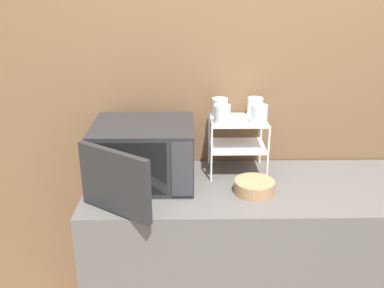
% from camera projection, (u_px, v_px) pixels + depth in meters
% --- Properties ---
extents(wall_back, '(8.00, 0.06, 2.60)m').
position_uv_depth(wall_back, '(255.00, 94.00, 2.30)').
color(wall_back, brown).
rests_on(wall_back, ground_plane).
extents(counter, '(1.73, 0.62, 0.93)m').
position_uv_depth(counter, '(256.00, 263.00, 2.28)').
color(counter, '#595654').
rests_on(counter, ground_plane).
extents(microwave, '(0.50, 0.63, 0.30)m').
position_uv_depth(microwave, '(142.00, 155.00, 2.09)').
color(microwave, '#262628').
rests_on(microwave, counter).
extents(dish_rack, '(0.29, 0.23, 0.29)m').
position_uv_depth(dish_rack, '(238.00, 134.00, 2.18)').
color(dish_rack, white).
rests_on(dish_rack, counter).
extents(glass_front_left, '(0.08, 0.08, 0.09)m').
position_uv_depth(glass_front_left, '(222.00, 114.00, 2.08)').
color(glass_front_left, silver).
rests_on(glass_front_left, dish_rack).
extents(glass_back_right, '(0.08, 0.08, 0.09)m').
position_uv_depth(glass_back_right, '(255.00, 107.00, 2.20)').
color(glass_back_right, silver).
rests_on(glass_back_right, dish_rack).
extents(glass_front_right, '(0.08, 0.08, 0.09)m').
position_uv_depth(glass_front_right, '(259.00, 114.00, 2.08)').
color(glass_front_right, silver).
rests_on(glass_front_right, dish_rack).
extents(glass_back_left, '(0.08, 0.08, 0.09)m').
position_uv_depth(glass_back_left, '(220.00, 107.00, 2.19)').
color(glass_back_left, silver).
rests_on(glass_back_left, dish_rack).
extents(bowl, '(0.19, 0.19, 0.06)m').
position_uv_depth(bowl, '(254.00, 187.00, 2.03)').
color(bowl, '#AD7F56').
rests_on(bowl, counter).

